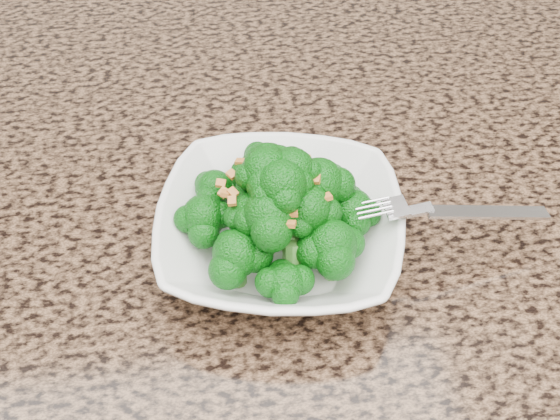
{
  "coord_description": "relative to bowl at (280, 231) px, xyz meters",
  "views": [
    {
      "loc": [
        0.09,
        -0.2,
        1.35
      ],
      "look_at": [
        0.14,
        0.19,
        0.95
      ],
      "focal_mm": 45.0,
      "sensor_mm": 36.0,
      "label": 1
    }
  ],
  "objects": [
    {
      "name": "cabinet",
      "position": [
        -0.14,
        0.11,
        -0.49
      ],
      "size": [
        1.55,
        0.95,
        0.87
      ],
      "primitive_type": "cube",
      "color": "#382117",
      "rests_on": "ground"
    },
    {
      "name": "garlic_topping",
      "position": [
        0.0,
        0.0,
        0.1
      ],
      "size": [
        0.11,
        0.11,
        0.01
      ],
      "primitive_type": null,
      "color": "orange",
      "rests_on": "broccoli_pile"
    },
    {
      "name": "fork",
      "position": [
        0.11,
        -0.02,
        0.03
      ],
      "size": [
        0.18,
        0.04,
        0.01
      ],
      "primitive_type": null,
      "rotation": [
        0.0,
        0.0,
        0.06
      ],
      "color": "silver",
      "rests_on": "bowl"
    },
    {
      "name": "granite_counter",
      "position": [
        -0.14,
        0.11,
        -0.04
      ],
      "size": [
        1.64,
        1.04,
        0.03
      ],
      "primitive_type": "cube",
      "color": "brown",
      "rests_on": "cabinet"
    },
    {
      "name": "broccoli_pile",
      "position": [
        0.0,
        0.0,
        0.06
      ],
      "size": [
        0.18,
        0.18,
        0.07
      ],
      "primitive_type": null,
      "color": "#0B630D",
      "rests_on": "bowl"
    },
    {
      "name": "bowl",
      "position": [
        0.0,
        0.0,
        0.0
      ],
      "size": [
        0.24,
        0.24,
        0.05
      ],
      "primitive_type": "imported",
      "rotation": [
        0.0,
        0.0,
        -0.2
      ],
      "color": "white",
      "rests_on": "granite_counter"
    }
  ]
}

